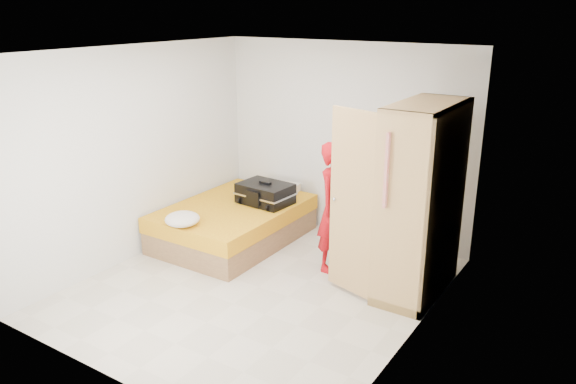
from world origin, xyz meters
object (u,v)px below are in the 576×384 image
Objects in this scene: bed at (234,223)px; suitcase at (265,194)px; person at (335,207)px; round_cushion at (182,219)px; wardrobe at (415,206)px.

bed is 0.58m from suitcase.
person is at bearing 0.19° from bed.
bed is 0.94m from round_cushion.
suitcase is (-1.23, 0.31, -0.14)m from person.
suitcase reaches higher than bed.
person is 1.84m from round_cushion.
bed is at bearing 179.20° from wardrobe.
round_cushion is (-0.08, -0.88, 0.33)m from bed.
wardrobe reaches higher than round_cushion.
wardrobe is 2.75m from round_cushion.
round_cushion is at bearing 120.99° from person.
person is at bearing 28.92° from round_cushion.
round_cushion is at bearing -95.15° from bed.
bed is at bearing 84.85° from round_cushion.
suitcase is at bearing 72.59° from round_cushion.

